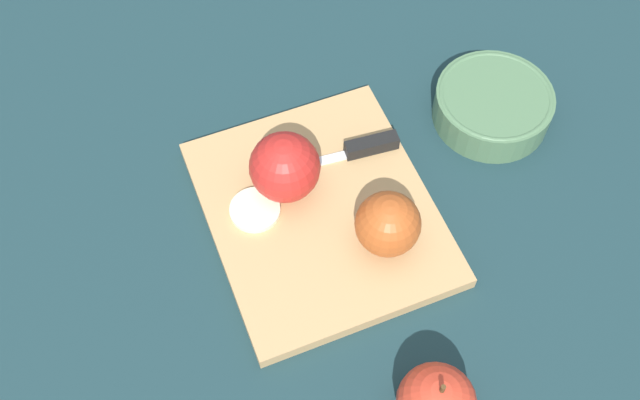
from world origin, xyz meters
TOP-DOWN VIEW (x-y plane):
  - ground_plane at (0.00, 0.00)m, footprint 4.00×4.00m
  - cutting_board at (0.00, 0.00)m, footprint 0.34×0.31m
  - apple_half_left at (-0.06, -0.07)m, footprint 0.08×0.08m
  - apple_half_right at (0.04, 0.03)m, footprint 0.09×0.09m
  - knife at (0.07, -0.07)m, footprint 0.02×0.15m
  - apple_slice at (0.01, 0.08)m, footprint 0.06×0.06m
  - bowl at (0.10, -0.25)m, footprint 0.15×0.15m

SIDE VIEW (x-z plane):
  - ground_plane at x=0.00m, z-range 0.00..0.00m
  - cutting_board at x=0.00m, z-range 0.00..0.02m
  - apple_slice at x=0.01m, z-range 0.02..0.03m
  - bowl at x=0.10m, z-range 0.00..0.05m
  - knife at x=0.07m, z-range 0.02..0.04m
  - apple_half_left at x=-0.06m, z-range 0.02..0.10m
  - apple_half_right at x=0.04m, z-range 0.02..0.10m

